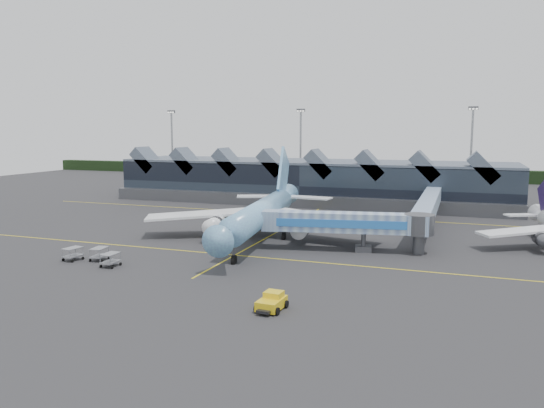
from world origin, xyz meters
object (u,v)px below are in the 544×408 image
(pushback_tug, at_px, (272,302))
(jet_bridge, at_px, (357,224))
(fuel_truck, at_px, (232,221))
(main_airliner, at_px, (263,212))

(pushback_tug, bearing_deg, jet_bridge, 87.52)
(jet_bridge, bearing_deg, pushback_tug, -106.37)
(pushback_tug, bearing_deg, fuel_truck, 123.26)
(jet_bridge, distance_m, pushback_tug, 26.83)
(fuel_truck, bearing_deg, main_airliner, -25.34)
(jet_bridge, relative_size, pushback_tug, 6.12)
(fuel_truck, height_order, pushback_tug, fuel_truck)
(jet_bridge, bearing_deg, fuel_truck, 152.79)
(fuel_truck, bearing_deg, pushback_tug, -63.82)
(jet_bridge, relative_size, fuel_truck, 2.24)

